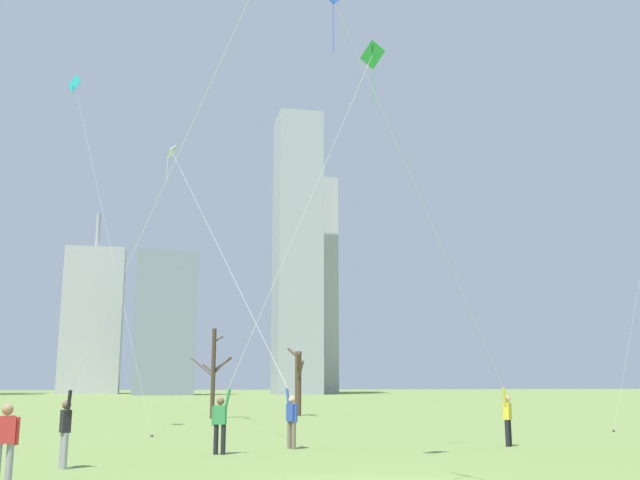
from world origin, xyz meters
TOP-DOWN VIEW (x-y plane):
  - kite_flyer_foreground_right_orange at (-5.31, 3.05)m, footprint 5.22×8.48m
  - kite_flyer_midfield_center_green at (-2.12, 7.58)m, footprint 4.90×2.08m
  - kite_flyer_foreground_left_white at (-0.71, 10.84)m, footprint 4.34×15.77m
  - kite_flyer_midfield_right_blue at (5.77, 7.55)m, footprint 8.05×5.87m
  - bystander_far_off_by_trees at (-7.38, 1.97)m, footprint 0.50×0.27m
  - distant_kite_high_overhead_teal at (-8.35, 18.13)m, footprint 4.54×3.68m
  - bare_tree_left_of_center at (4.29, 31.46)m, footprint 0.79×2.61m
  - bare_tree_rightmost at (-1.21, 29.17)m, footprint 2.51×1.53m
  - skyline_squat_block at (-16.72, 126.65)m, footprint 10.84×6.12m
  - skyline_mid_tower_left at (24.89, 128.23)m, footprint 10.29×10.88m
  - skyline_wide_slab at (-3.44, 110.00)m, footprint 10.01×5.84m
  - skyline_mid_tower_right at (19.55, 111.86)m, footprint 7.99×8.42m

SIDE VIEW (x-z plane):
  - bystander_far_off_by_trees at x=-7.38m, z-range 0.09..1.71m
  - kite_flyer_midfield_center_green at x=-2.12m, z-range -4.11..8.49m
  - bare_tree_left_of_center at x=4.29m, z-range 0.05..4.33m
  - kite_flyer_foreground_left_white at x=-0.71m, z-range -4.84..9.93m
  - kite_flyer_midfield_right_blue at x=5.77m, z-range -3.79..9.03m
  - bare_tree_rightmost at x=-1.21m, z-range 0.12..5.32m
  - kite_flyer_foreground_right_orange at x=-5.31m, z-range -2.50..10.42m
  - skyline_wide_slab at x=-3.44m, z-range 0.00..23.94m
  - skyline_squat_block at x=-16.72m, z-range -3.42..30.67m
  - distant_kite_high_overhead_teal at x=-8.35m, z-range 6.14..22.11m
  - skyline_mid_tower_left at x=24.89m, z-range 0.00..43.20m
  - skyline_mid_tower_right at x=19.55m, z-range 0.00..51.21m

